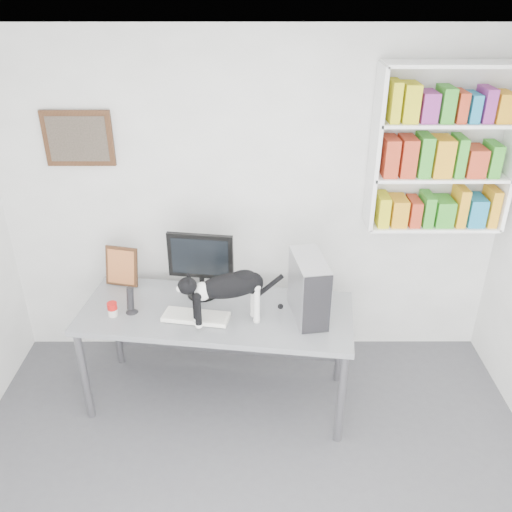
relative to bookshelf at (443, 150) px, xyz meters
name	(u,v)px	position (x,y,z in m)	size (l,w,h in m)	color
room	(250,368)	(-1.40, -1.85, -0.50)	(4.01, 4.01, 2.70)	#4D4E52
bookshelf	(443,150)	(0.00, 0.00, 0.00)	(1.03, 0.28, 1.24)	white
wall_art	(78,138)	(-2.70, 0.12, 0.05)	(0.52, 0.04, 0.42)	#4B2B18
desk	(218,356)	(-1.66, -0.57, -1.44)	(1.97, 0.77, 0.82)	gray
monitor	(201,264)	(-1.78, -0.35, -0.77)	(0.49, 0.23, 0.52)	black
keyboard	(196,317)	(-1.80, -0.67, -1.01)	(0.47, 0.18, 0.04)	white
pc_tower	(309,288)	(-1.00, -0.62, -0.80)	(0.20, 0.45, 0.45)	#A9A8AD
speaker	(131,300)	(-2.27, -0.59, -0.92)	(0.09, 0.09, 0.21)	black
leaning_print	(122,266)	(-2.42, -0.19, -0.87)	(0.26, 0.10, 0.32)	#4B2B18
soup_can	(113,309)	(-2.40, -0.63, -0.98)	(0.07, 0.07, 0.10)	red
cat	(229,298)	(-1.56, -0.73, -0.82)	(0.67, 0.18, 0.41)	black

